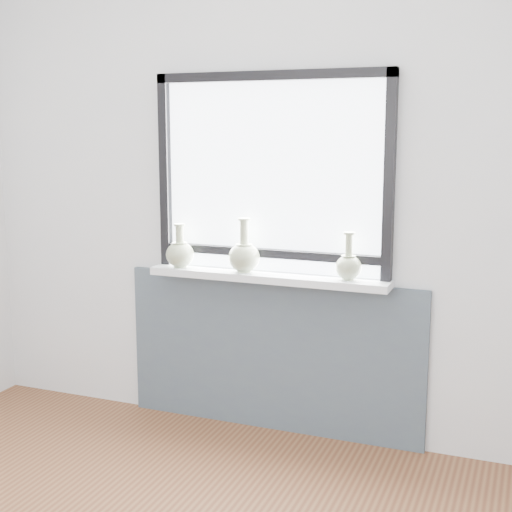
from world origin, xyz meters
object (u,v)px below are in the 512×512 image
at_px(vase_c, 348,265).
at_px(vase_b, 244,255).
at_px(vase_a, 180,253).
at_px(windowsill, 267,277).

bearing_deg(vase_c, vase_b, -178.58).
bearing_deg(vase_c, vase_a, -178.60).
bearing_deg(windowsill, vase_c, 0.68).
xyz_separation_m(windowsill, vase_c, (0.44, 0.01, 0.10)).
relative_size(windowsill, vase_b, 4.55).
distance_m(windowsill, vase_b, 0.17).
relative_size(windowsill, vase_a, 5.42).
relative_size(vase_b, vase_c, 1.19).
bearing_deg(vase_a, windowsill, 2.03).
height_order(windowsill, vase_b, vase_b).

